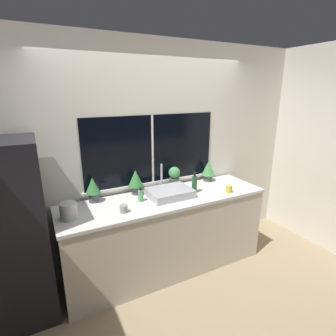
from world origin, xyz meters
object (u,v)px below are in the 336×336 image
Objects in this scene: refrigerator at (10,235)px; soap_bottle at (141,195)px; potted_plant_center_left at (136,180)px; potted_plant_far_right at (208,170)px; potted_plant_far_left at (93,188)px; mug_grey at (124,209)px; sink at (170,193)px; bottle_tall at (194,184)px; potted_plant_center_right at (174,176)px; kettle at (69,210)px; mug_yellow at (229,189)px.

soap_bottle is at bearing 0.86° from refrigerator.
potted_plant_far_right is (1.04, 0.00, -0.02)m from potted_plant_center_left.
mug_grey is (0.21, -0.41, -0.12)m from potted_plant_far_left.
sink is (1.62, -0.00, 0.12)m from refrigerator.
bottle_tall is (0.32, -0.03, 0.06)m from sink.
potted_plant_far_right is at bearing 0.00° from potted_plant_center_right.
refrigerator is 1.95m from bottle_tall.
mug_grey is 0.43× the size of kettle.
potted_plant_far_right is at bearing 19.14° from sink.
mug_grey is at bearing -9.04° from refrigerator.
mug_yellow is (-0.03, -0.47, -0.11)m from potted_plant_far_right.
refrigerator is 0.54m from kettle.
potted_plant_far_left is 1.17m from bottle_tall.
potted_plant_center_right is at bearing 113.71° from bottle_tall.
refrigerator is 19.41× the size of mug_yellow.
sink is 0.43m from potted_plant_center_left.
bottle_tall is at bearing 0.73° from kettle.
sink reaches higher than potted_plant_center_left.
potted_plant_far_left is 1.01m from potted_plant_center_right.
bottle_tall is at bearing -23.64° from potted_plant_center_left.
refrigerator is 1.85m from potted_plant_center_right.
mug_yellow is at bearing -17.52° from sink.
potted_plant_center_right reaches higher than soap_bottle.
mug_yellow is at bearing -5.37° from kettle.
kettle reaches higher than mug_yellow.
sink reaches higher than mug_grey.
soap_bottle is (-0.35, 0.02, 0.02)m from sink.
refrigerator reaches higher than mug_yellow.
refrigerator is 9.58× the size of kettle.
sink is at bearing -3.83° from soap_bottle.
potted_plant_far_left is 1.01× the size of potted_plant_far_right.
refrigerator is 5.90× the size of potted_plant_center_left.
potted_plant_center_left is 3.74× the size of mug_grey.
potted_plant_far_right is 0.49m from bottle_tall.
refrigerator is at bearing 170.96° from mug_grey.
potted_plant_far_right is 3.51× the size of mug_grey.
sink is at bearing 14.57° from mug_grey.
potted_plant_center_right is at bearing 12.83° from kettle.
potted_plant_far_left reaches higher than mug_grey.
potted_plant_center_left reaches higher than soap_bottle.
mug_grey is at bearing -144.79° from soap_bottle.
potted_plant_center_left reaches higher than potted_plant_far_right.
kettle is (-1.43, -0.02, -0.02)m from bottle_tall.
mug_yellow is (0.50, -0.47, -0.10)m from potted_plant_center_right.
refrigerator is at bearing -174.03° from potted_plant_far_right.
refrigerator is 1.62m from sink.
sink reaches higher than mug_yellow.
refrigerator reaches higher than potted_plant_far_right.
mug_grey is (-0.80, -0.41, -0.10)m from potted_plant_center_right.
potted_plant_center_left is 1.04m from potted_plant_far_right.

